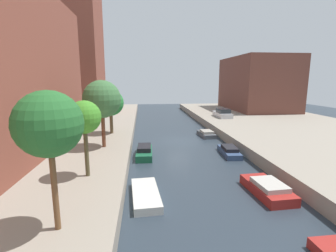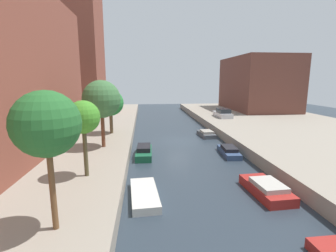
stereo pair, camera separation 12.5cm
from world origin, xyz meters
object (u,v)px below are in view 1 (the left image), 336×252
object	(u,v)px
apartment_tower_far	(70,46)
moored_boat_right_2	(229,151)
street_tree_0	(49,125)
moored_boat_right_1	(267,189)
moored_boat_left_2	(144,152)
street_tree_3	(111,103)
street_tree_2	(102,99)
street_tree_1	(84,118)
moored_boat_left_1	(146,195)
parked_car	(223,113)
low_block_right	(257,84)
moored_boat_right_3	(206,134)

from	to	relation	value
apartment_tower_far	moored_boat_right_2	size ratio (longest dim) A/B	6.01
street_tree_0	moored_boat_right_1	distance (m)	12.25
moored_boat_left_2	street_tree_3	bearing A→B (deg)	122.55
street_tree_0	moored_boat_left_2	distance (m)	13.38
street_tree_2	moored_boat_right_2	distance (m)	12.07
street_tree_1	moored_boat_right_1	world-z (taller)	street_tree_1
moored_boat_right_1	apartment_tower_far	bearing A→B (deg)	120.93
moored_boat_left_1	moored_boat_right_2	distance (m)	10.80
street_tree_2	street_tree_1	bearing A→B (deg)	-90.00
street_tree_3	parked_car	size ratio (longest dim) A/B	1.03
apartment_tower_far	moored_boat_right_2	distance (m)	33.72
moored_boat_right_2	moored_boat_right_1	bearing A→B (deg)	-93.47
street_tree_0	street_tree_2	world-z (taller)	street_tree_2
street_tree_2	moored_boat_left_1	size ratio (longest dim) A/B	1.43
street_tree_1	street_tree_2	xyz separation A→B (m)	(-0.00, 6.54, 0.55)
apartment_tower_far	street_tree_2	size ratio (longest dim) A/B	3.98
apartment_tower_far	low_block_right	bearing A→B (deg)	0.92
street_tree_0	parked_car	distance (m)	31.89
street_tree_3	moored_boat_left_2	xyz separation A→B (m)	(3.44, -5.39, -3.86)
street_tree_1	moored_boat_left_2	distance (m)	8.54
street_tree_1	moored_boat_left_2	bearing A→B (deg)	62.64
apartment_tower_far	moored_boat_right_1	size ratio (longest dim) A/B	5.96
street_tree_2	moored_boat_right_3	xyz separation A→B (m)	(10.91, 7.15, -4.76)
street_tree_1	street_tree_0	bearing A→B (deg)	-90.00
street_tree_2	moored_boat_right_1	distance (m)	14.14
parked_car	moored_boat_right_1	distance (m)	24.24
apartment_tower_far	street_tree_1	size ratio (longest dim) A/B	4.98
street_tree_0	moored_boat_left_2	world-z (taller)	street_tree_0
moored_boat_right_2	moored_boat_right_3	size ratio (longest dim) A/B	1.11
moored_boat_right_2	moored_boat_left_1	bearing A→B (deg)	-135.20
low_block_right	street_tree_3	world-z (taller)	low_block_right
street_tree_3	street_tree_2	bearing A→B (deg)	-90.00
street_tree_2	moored_boat_right_3	size ratio (longest dim) A/B	1.68
moored_boat_left_2	moored_boat_right_2	distance (m)	7.66
street_tree_3	moored_boat_left_1	distance (m)	14.34
parked_car	moored_boat_right_1	bearing A→B (deg)	-102.01
low_block_right	moored_boat_left_2	size ratio (longest dim) A/B	4.06
street_tree_0	street_tree_1	size ratio (longest dim) A/B	1.18
street_tree_2	low_block_right	bearing A→B (deg)	44.52
street_tree_3	low_block_right	bearing A→B (deg)	37.44
street_tree_3	moored_boat_left_1	xyz separation A→B (m)	(3.43, -13.33, -4.05)
moored_boat_right_1	moored_boat_left_1	bearing A→B (deg)	178.08
street_tree_2	moored_boat_left_1	world-z (taller)	street_tree_2
low_block_right	moored_boat_left_1	size ratio (longest dim) A/B	3.96
street_tree_3	street_tree_0	bearing A→B (deg)	-90.00
parked_car	moored_boat_left_1	distance (m)	26.47
street_tree_1	moored_boat_left_1	world-z (taller)	street_tree_1
street_tree_0	street_tree_3	distance (m)	17.45
low_block_right	parked_car	world-z (taller)	low_block_right
street_tree_1	moored_boat_right_2	size ratio (longest dim) A/B	1.21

